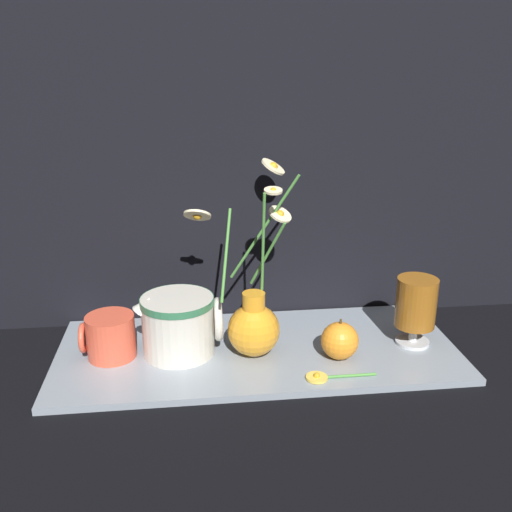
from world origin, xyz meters
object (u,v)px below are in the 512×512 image
(ceramic_pitcher, at_px, (179,322))
(tea_glass, at_px, (416,305))
(yellow_mug, at_px, (110,336))
(vase_with_flowers, at_px, (254,321))
(orange_fruit, at_px, (340,341))

(ceramic_pitcher, height_order, tea_glass, tea_glass)
(yellow_mug, xyz_separation_m, ceramic_pitcher, (0.12, -0.00, 0.02))
(vase_with_flowers, bearing_deg, ceramic_pitcher, 172.60)
(ceramic_pitcher, bearing_deg, orange_fruit, -10.60)
(vase_with_flowers, relative_size, yellow_mug, 3.46)
(tea_glass, distance_m, orange_fruit, 0.16)
(tea_glass, bearing_deg, yellow_mug, 178.39)
(vase_with_flowers, bearing_deg, yellow_mug, 176.09)
(vase_with_flowers, height_order, tea_glass, vase_with_flowers)
(yellow_mug, distance_m, tea_glass, 0.55)
(ceramic_pitcher, xyz_separation_m, orange_fruit, (0.28, -0.05, -0.03))
(tea_glass, bearing_deg, orange_fruit, -166.04)
(orange_fruit, bearing_deg, yellow_mug, 172.54)
(yellow_mug, bearing_deg, tea_glass, -1.61)
(vase_with_flowers, distance_m, orange_fruit, 0.15)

